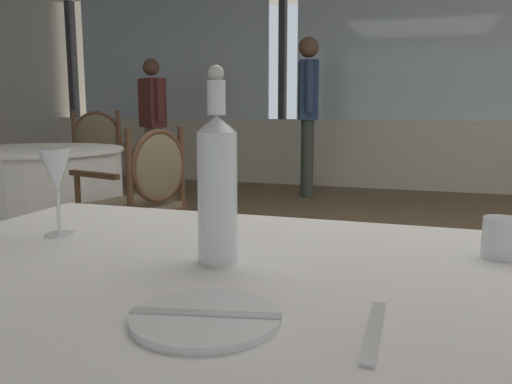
{
  "coord_description": "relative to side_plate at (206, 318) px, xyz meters",
  "views": [
    {
      "loc": [
        0.23,
        -2.48,
        1.03
      ],
      "look_at": [
        -0.08,
        -1.52,
        0.86
      ],
      "focal_mm": 37.14,
      "sensor_mm": 36.0,
      "label": 1
    }
  ],
  "objects": [
    {
      "name": "dinner_fork",
      "position": [
        0.22,
        0.03,
        -0.0
      ],
      "size": [
        0.02,
        0.19,
        0.0
      ],
      "primitive_type": "cube",
      "rotation": [
        0.0,
        0.0,
        1.59
      ],
      "color": "silver",
      "rests_on": "foreground_table"
    },
    {
      "name": "diner_person_1",
      "position": [
        -2.89,
        5.1,
        0.14
      ],
      "size": [
        0.44,
        0.37,
        1.57
      ],
      "rotation": [
        0.0,
        0.0,
        0.94
      ],
      "color": "gray",
      "rests_on": "ground_plane"
    },
    {
      "name": "dining_chair_1_2",
      "position": [
        -1.25,
        1.99,
        -0.22
      ],
      "size": [
        0.57,
        0.62,
        0.91
      ],
      "rotation": [
        0.0,
        0.0,
        9.15
      ],
      "color": "brown",
      "rests_on": "ground_plane"
    },
    {
      "name": "wine_glass",
      "position": [
        -0.49,
        0.34,
        0.13
      ],
      "size": [
        0.07,
        0.07,
        0.19
      ],
      "color": "white",
      "rests_on": "foreground_table"
    },
    {
      "name": "dining_chair_1_0",
      "position": [
        -2.45,
        3.24,
        -0.17
      ],
      "size": [
        0.61,
        0.56,
        0.99
      ],
      "rotation": [
        0.0,
        0.0,
        4.96
      ],
      "color": "brown",
      "rests_on": "ground_plane"
    },
    {
      "name": "background_table_1",
      "position": [
        -2.21,
        2.27,
        -0.38
      ],
      "size": [
        1.14,
        1.14,
        0.74
      ],
      "color": "white",
      "rests_on": "ground_plane"
    },
    {
      "name": "water_tumbler",
      "position": [
        0.41,
        0.45,
        0.03
      ],
      "size": [
        0.07,
        0.07,
        0.08
      ],
      "primitive_type": "cylinder",
      "color": "white",
      "rests_on": "foreground_table"
    },
    {
      "name": "water_bottle",
      "position": [
        -0.09,
        0.26,
        0.14
      ],
      "size": [
        0.07,
        0.07,
        0.35
      ],
      "color": "white",
      "rests_on": "foreground_table"
    },
    {
      "name": "diner_person_0",
      "position": [
        -1.03,
        5.28,
        0.27
      ],
      "size": [
        0.3,
        0.51,
        1.77
      ],
      "rotation": [
        0.0,
        0.0,
        0.3
      ],
      "color": "#424C42",
      "rests_on": "ground_plane"
    },
    {
      "name": "ground_plane",
      "position": [
        0.04,
        1.87,
        -0.75
      ],
      "size": [
        14.77,
        14.77,
        0.0
      ],
      "primitive_type": "plane",
      "color": "#756047"
    },
    {
      "name": "butter_knife",
      "position": [
        0.0,
        0.0,
        0.01
      ],
      "size": [
        0.2,
        0.06,
        0.0
      ],
      "primitive_type": "cube",
      "rotation": [
        0.0,
        0.0,
        0.2
      ],
      "color": "silver",
      "rests_on": "foreground_table"
    },
    {
      "name": "window_wall_far",
      "position": [
        0.04,
        6.14,
        0.35
      ],
      "size": [
        10.19,
        0.14,
        2.76
      ],
      "color": "silver",
      "rests_on": "ground_plane"
    },
    {
      "name": "side_plate",
      "position": [
        0.0,
        0.0,
        0.0
      ],
      "size": [
        0.2,
        0.2,
        0.01
      ],
      "primitive_type": "cylinder",
      "color": "white",
      "rests_on": "foreground_table"
    }
  ]
}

